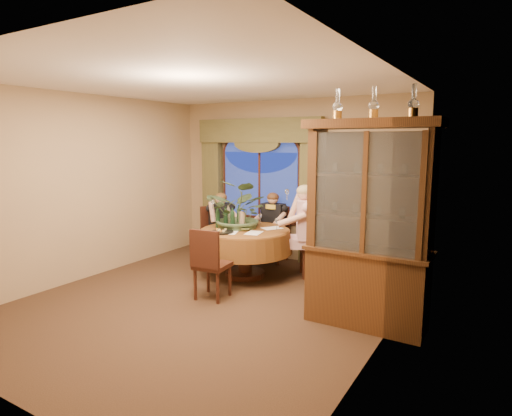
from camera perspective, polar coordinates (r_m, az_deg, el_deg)
The scene contains 36 objects.
floor at distance 5.74m, azimuth -6.87°, elevation -12.58°, with size 5.00×5.00×0.00m, color black.
wall_back at distance 7.50m, azimuth 4.74°, elevation 3.55°, with size 4.50×4.50×0.00m, color #907756.
wall_right at distance 4.38m, azimuth 16.67°, elevation -0.63°, with size 5.00×5.00×0.00m, color #907756.
ceiling at distance 5.39m, azimuth -7.45°, elevation 16.33°, with size 5.00×5.00×0.00m, color white.
window at distance 7.74m, azimuth 0.51°, elevation 3.00°, with size 1.62×0.10×1.32m, color navy, non-canonical shape.
arched_transom at distance 7.69m, azimuth 0.52°, elevation 8.79°, with size 1.60×0.06×0.44m, color navy, non-canonical shape.
drapery_left at distance 8.28m, azimuth -5.83°, elevation 2.51°, with size 0.38×0.14×2.32m, color #444120.
drapery_right at distance 7.24m, azimuth 7.35°, elevation 1.56°, with size 0.38×0.14×2.32m, color #444120.
swag_valance at distance 7.63m, azimuth 0.21°, elevation 10.29°, with size 2.45×0.16×0.42m, color #444120, non-canonical shape.
dining_table at distance 6.69m, azimuth -1.48°, elevation -6.01°, with size 1.47×1.47×0.75m, color maroon.
china_cabinet at distance 4.93m, azimuth 14.81°, elevation -2.27°, with size 1.44×0.57×2.33m, color #3A2213.
oil_lamp_left at distance 4.98m, azimuth 10.83°, elevation 13.42°, with size 0.11×0.11×0.34m, color #A5722D, non-canonical shape.
oil_lamp_center at distance 4.86m, azimuth 15.45°, elevation 13.39°, with size 0.11×0.11×0.34m, color #A5722D, non-canonical shape.
oil_lamp_right at distance 4.76m, azimuth 20.28°, elevation 13.26°, with size 0.11×0.11×0.34m, color #A5722D, non-canonical shape.
chair_right at distance 6.74m, azimuth 7.69°, elevation -5.04°, with size 0.42×0.42×0.96m, color black.
chair_back_right at distance 7.49m, azimuth 2.42°, elevation -3.56°, with size 0.42×0.42×0.96m, color black.
chair_back at distance 7.50m, azimuth -5.26°, elevation -3.57°, with size 0.42×0.42×0.96m, color black.
chair_front_left at distance 5.79m, azimuth -5.83°, elevation -7.35°, with size 0.42×0.42×0.96m, color black.
person_pink at distance 6.61m, azimuth 6.61°, elevation -3.13°, with size 0.52×0.48×1.45m, color #D4A7AE, non-canonical shape.
person_back at distance 7.52m, azimuth -4.68°, elevation -2.53°, with size 0.44×0.40×1.22m, color black, non-canonical shape.
person_scarf at distance 7.46m, azimuth 2.31°, elevation -2.57°, with size 0.44×0.40×1.23m, color black, non-canonical shape.
stoneware_vase at distance 6.72m, azimuth -1.93°, elevation -1.57°, with size 0.13×0.13×0.25m, color tan, non-canonical shape.
centerpiece_plant at distance 6.65m, azimuth -2.09°, elevation 2.83°, with size 1.02×1.13×0.88m, color #394F30.
olive_bowl at distance 6.51m, azimuth -1.51°, elevation -2.81°, with size 0.17×0.17×0.05m, color #535E2F.
cheese_platter at distance 6.37m, azimuth -4.52°, elevation -3.21°, with size 0.34×0.34×0.02m, color black.
wine_bottle_0 at distance 6.92m, azimuth -3.71°, elevation -0.94°, with size 0.07×0.07×0.33m, color tan.
wine_bottle_1 at distance 6.74m, azimuth -5.14°, elevation -1.22°, with size 0.07×0.07×0.33m, color black.
wine_bottle_2 at distance 6.91m, azimuth -2.29°, elevation -0.94°, with size 0.07×0.07×0.33m, color black.
wine_bottle_3 at distance 6.77m, azimuth -4.07°, elevation -1.16°, with size 0.07×0.07×0.33m, color black.
wine_bottle_4 at distance 6.60m, azimuth -3.14°, elevation -1.41°, with size 0.07×0.07×0.33m, color black.
tasting_paper_0 at distance 6.33m, azimuth -0.29°, elevation -3.34°, with size 0.21×0.30×0.00m, color white.
tasting_paper_1 at distance 6.68m, azimuth 2.15°, elevation -2.70°, with size 0.21×0.30×0.00m, color white.
tasting_paper_2 at distance 6.38m, azimuth -3.48°, elevation -3.26°, with size 0.21×0.30×0.00m, color white.
wine_glass_person_pink at distance 6.57m, azimuth 2.79°, elevation -2.13°, with size 0.07×0.07×0.18m, color silver, non-canonical shape.
wine_glass_person_back at distance 7.02m, azimuth -3.19°, elevation -1.41°, with size 0.07×0.07×0.18m, color silver, non-canonical shape.
wine_glass_person_scarf at distance 7.00m, azimuth 0.57°, elevation -1.43°, with size 0.07×0.07×0.18m, color silver, non-canonical shape.
Camera 1 is at (3.31, -4.20, 2.10)m, focal length 30.00 mm.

